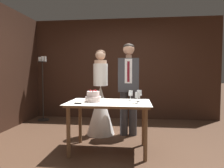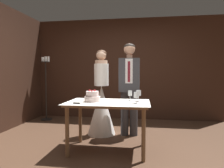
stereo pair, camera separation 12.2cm
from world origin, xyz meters
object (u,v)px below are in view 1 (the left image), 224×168
cake_knife (84,104)px  wine_glass_middle (139,93)px  tiered_cake (93,97)px  wine_glass_far (138,95)px  bride (101,104)px  candle_stand (43,88)px  groom (129,84)px  cake_table (109,108)px  wine_glass_near (131,94)px

cake_knife → wine_glass_middle: size_ratio=2.59×
tiered_cake → wine_glass_far: (0.67, -0.08, 0.05)m
bride → candle_stand: bride is taller
cake_knife → candle_stand: size_ratio=0.28×
cake_knife → candle_stand: (-1.58, 2.01, 0.05)m
groom → candle_stand: (-2.17, 0.94, -0.17)m
cake_knife → wine_glass_middle: (0.78, 0.38, 0.11)m
cake_table → wine_glass_far: (0.43, -0.09, 0.21)m
cake_knife → wine_glass_far: wine_glass_far is taller
wine_glass_middle → bride: bearing=136.3°
tiered_cake → bride: bearing=91.9°
wine_glass_middle → wine_glass_far: (-0.03, -0.21, -0.00)m
groom → wine_glass_near: bearing=-85.2°
wine_glass_far → groom: (-0.16, 0.90, 0.11)m
tiered_cake → groom: 0.98m
tiered_cake → groom: size_ratio=0.14×
candle_stand → bride: bearing=-30.0°
tiered_cake → bride: bride is taller
cake_knife → wine_glass_far: bearing=15.9°
wine_glass_far → wine_glass_near: bearing=112.1°
wine_glass_near → cake_knife: bearing=-146.2°
groom → bride: bearing=180.0°
tiered_cake → groom: groom is taller
wine_glass_near → wine_glass_middle: bearing=-22.5°
wine_glass_near → wine_glass_far: bearing=-67.9°
candle_stand → wine_glass_near: bearing=-35.5°
cake_table → wine_glass_near: size_ratio=7.69×
cake_knife → candle_stand: candle_stand is taller
cake_knife → wine_glass_near: (0.65, 0.43, 0.10)m
bride → candle_stand: 1.89m
bride → tiered_cake: bearing=-88.1°
bride → candle_stand: bearing=150.0°
cake_knife → wine_glass_near: 0.78m
cake_table → wine_glass_near: wine_glass_near is taller
wine_glass_far → cake_knife: bearing=-167.2°
cake_knife → wine_glass_far: 0.78m
wine_glass_near → cake_table: bearing=-151.5°
cake_table → cake_knife: (-0.32, -0.26, 0.10)m
wine_glass_middle → candle_stand: size_ratio=0.11×
tiered_cake → wine_glass_far: tiered_cake is taller
cake_knife → wine_glass_far: size_ratio=2.73×
cake_knife → candle_stand: bearing=131.1°
cake_table → wine_glass_middle: wine_glass_middle is taller
wine_glass_far → cake_table: bearing=168.7°
cake_table → candle_stand: size_ratio=0.78×
cake_table → tiered_cake: tiered_cake is taller
tiered_cake → candle_stand: (-1.65, 1.76, -0.02)m
bride → cake_table: bearing=-71.7°
wine_glass_near → wine_glass_far: wine_glass_far is taller
cake_table → cake_knife: bearing=-141.4°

